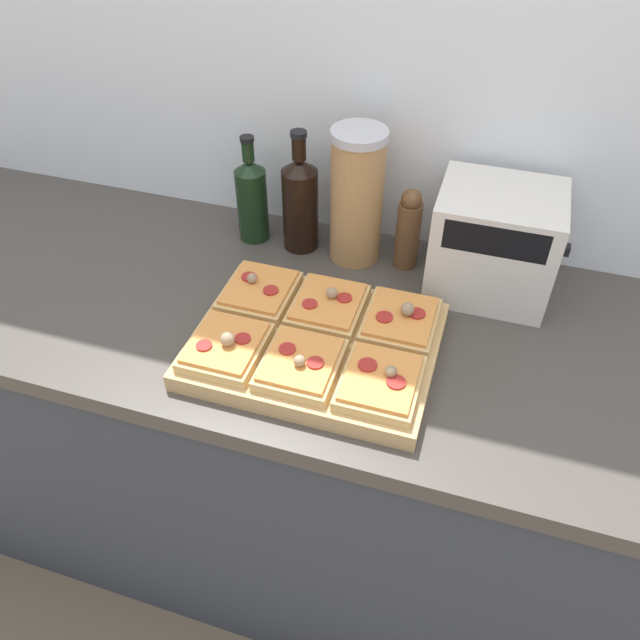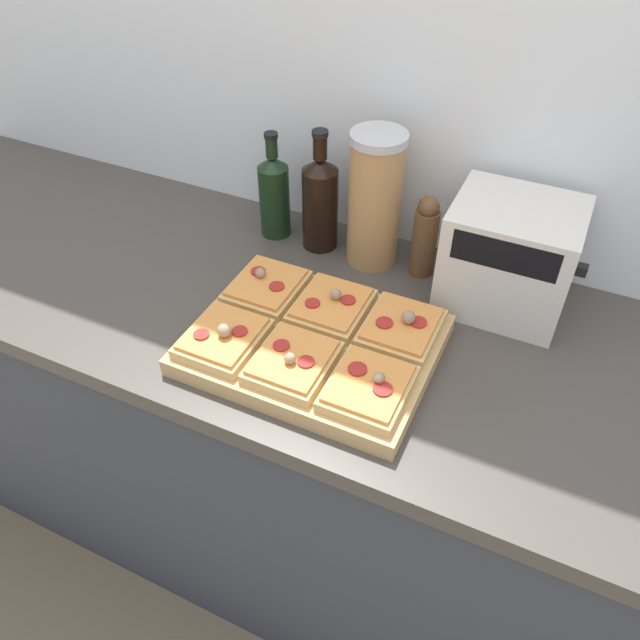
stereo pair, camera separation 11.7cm
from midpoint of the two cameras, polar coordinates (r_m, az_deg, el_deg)
The scene contains 14 objects.
wall_back at distance 1.36m, azimuth 13.33°, elevation 18.96°, with size 6.00×0.06×2.50m.
kitchen_counter at distance 1.59m, azimuth 5.41°, elevation -13.03°, with size 2.63×0.67×0.92m.
cutting_board at distance 1.18m, azimuth 2.22°, elevation -2.40°, with size 0.45×0.35×0.04m, color tan.
pizza_slice_back_left at distance 1.26m, azimuth -2.27°, elevation 3.00°, with size 0.13×0.15×0.05m.
pizza_slice_back_center at distance 1.21m, azimuth 3.83°, elevation 1.17°, with size 0.13×0.15×0.05m.
pizza_slice_back_right at distance 1.18m, azimuth 10.30°, elevation -0.78°, with size 0.13×0.15×0.05m.
pizza_slice_front_left at distance 1.15m, azimuth -5.97°, elevation -1.70°, with size 0.13×0.15×0.05m.
pizza_slice_front_center at distance 1.10m, azimuth 0.55°, elevation -3.93°, with size 0.13×0.15×0.05m.
pizza_slice_front_right at distance 1.07m, azimuth 7.63°, elevation -6.24°, with size 0.13×0.15×0.05m.
olive_oil_bottle at distance 1.45m, azimuth -1.87°, elevation 11.33°, with size 0.07×0.07×0.25m.
wine_bottle at distance 1.40m, azimuth 2.44°, elevation 10.71°, with size 0.08×0.08×0.28m.
grain_jar_tall at distance 1.34m, azimuth 7.58°, elevation 10.73°, with size 0.12×0.12×0.30m.
pepper_mill at distance 1.35m, azimuth 12.04°, elevation 7.37°, with size 0.05×0.05×0.19m.
toaster_oven at distance 1.30m, azimuth 19.43°, elevation 5.37°, with size 0.27×0.21×0.23m.
Camera 2 is at (0.31, -0.54, 1.76)m, focal length 35.00 mm.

